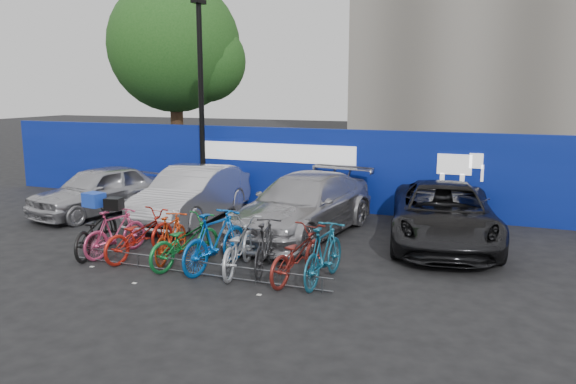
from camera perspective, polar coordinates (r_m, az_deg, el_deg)
The scene contains 21 objects.
ground at distance 11.60m, azimuth -7.98°, elevation -7.48°, with size 100.00×100.00×0.00m, color black.
hoarding at distance 16.69m, azimuth 2.03°, elevation 2.39°, with size 22.00×0.18×2.40m.
tree at distance 23.19m, azimuth -10.91°, elevation 14.06°, with size 5.40×5.20×7.80m.
lamppost at distance 17.32m, azimuth -8.81°, elevation 9.43°, with size 0.25×0.50×6.11m.
bike_rack at distance 11.06m, azimuth -9.53°, elevation -7.55°, with size 5.60×0.03×0.30m.
car_0 at distance 16.89m, azimuth -18.64°, elevation 0.19°, with size 1.64×4.07×1.39m, color #B4B5BA.
car_1 at distance 15.36m, azimuth -9.65°, elevation -0.24°, with size 1.56×4.47×1.47m, color #B7B7BC.
car_2 at distance 13.75m, azimuth 1.57°, elevation -1.35°, with size 2.06×5.08×1.47m, color #ABAAAF.
car_3 at distance 13.44m, azimuth 15.53°, elevation -2.19°, with size 2.31×5.00×1.39m, color black.
bike_0 at distance 12.89m, azimuth -18.93°, elevation -3.70°, with size 0.70×2.00×1.05m, color black.
bike_1 at distance 12.65m, azimuth -17.11°, elevation -3.94°, with size 0.48×1.69×1.02m, color #D03F6F.
bike_2 at distance 12.29m, azimuth -14.83°, elevation -4.25°, with size 0.67×1.92×1.01m, color #B21E13.
bike_3 at distance 11.99m, azimuth -11.79°, elevation -4.53°, with size 0.47×1.66×0.99m, color red.
bike_4 at distance 11.60m, azimuth -10.42°, elevation -4.94°, with size 0.67×1.93×1.01m, color #147331.
bike_5 at distance 11.21m, azimuth -7.36°, elevation -4.90°, with size 0.56×1.99×1.20m, color #0A55B9.
bike_6 at distance 11.07m, azimuth -5.10°, elevation -5.52°, with size 0.68×1.96×1.03m, color #B0B3B9.
bike_7 at distance 10.99m, azimuth -2.33°, elevation -5.55°, with size 0.49×1.74×1.05m, color #242426.
bike_8 at distance 10.57m, azimuth 0.92°, elevation -6.34°, with size 0.66×1.89×0.99m, color maroon.
bike_9 at distance 10.41m, azimuth 3.65°, elevation -6.28°, with size 0.53×1.86×1.12m, color #165976.
cargo_crate at distance 12.75m, azimuth -19.11°, elevation -0.75°, with size 0.42×0.32×0.30m, color #1A3FBA.
cargo_topcase at distance 12.51m, azimuth -17.27°, elevation -1.13°, with size 0.34×0.30×0.25m, color black.
Camera 1 is at (5.45, -9.60, 3.57)m, focal length 35.00 mm.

